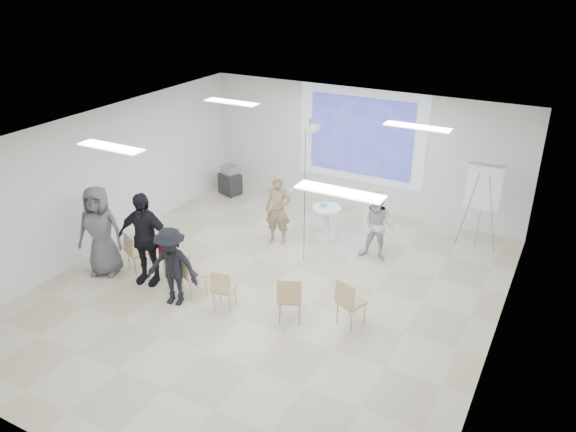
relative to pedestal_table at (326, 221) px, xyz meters
The scene contains 30 objects.
floor 2.57m from the pedestal_table, 90.85° to the right, with size 8.00×9.00×0.10m, color beige.
ceiling 3.64m from the pedestal_table, 90.85° to the right, with size 8.00×9.00×0.10m, color white.
wall_back 2.28m from the pedestal_table, 91.06° to the left, with size 8.00×0.10×3.00m, color silver.
wall_left 4.92m from the pedestal_table, 148.27° to the right, with size 0.10×9.00×3.00m, color silver.
wall_right 4.86m from the pedestal_table, 32.21° to the right, with size 0.10×9.00×3.00m, color silver.
projection_halo 2.41m from the pedestal_table, 91.10° to the left, with size 3.20×0.01×2.30m, color silver.
projection_image 2.40m from the pedestal_table, 91.11° to the left, with size 2.60×0.01×1.90m, color #3133A7.
pedestal_table is the anchor object (origin of this frame).
player_left 1.16m from the pedestal_table, 144.04° to the right, with size 0.64×0.43×1.76m, color #927A5A.
player_right 1.39m from the pedestal_table, 15.15° to the right, with size 0.80×0.64×1.65m, color silver.
controller_left 1.07m from the pedestal_table, 151.06° to the right, with size 0.04×0.11×0.04m, color white.
controller_right 1.30m from the pedestal_table, ahead, with size 0.04×0.13×0.04m, color white.
chair_far_left 4.15m from the pedestal_table, 131.27° to the right, with size 0.52×0.53×0.82m.
chair_left_mid 3.55m from the pedestal_table, 122.21° to the right, with size 0.54×0.57×0.92m.
chair_left_inner 3.52m from the pedestal_table, 110.55° to the right, with size 0.53×0.54×0.84m.
chair_center 3.43m from the pedestal_table, 97.39° to the right, with size 0.45×0.47×0.79m.
chair_right_inner 3.28m from the pedestal_table, 76.27° to the right, with size 0.56×0.58×0.89m.
chair_right_far 3.27m from the pedestal_table, 58.74° to the right, with size 0.53×0.54×0.86m.
red_jacket 3.67m from the pedestal_table, 120.70° to the right, with size 0.47×0.11×0.45m, color maroon.
laptop 3.43m from the pedestal_table, 110.60° to the right, with size 0.31×0.22×0.02m, color black.
audience_left 4.04m from the pedestal_table, 124.77° to the right, with size 1.23×0.74×2.12m, color black.
audience_mid 3.91m from the pedestal_table, 110.23° to the right, with size 1.11×0.60×1.71m, color black.
audience_outer 4.77m from the pedestal_table, 133.48° to the right, with size 1.00×0.66×2.05m, color #555459.
flipchart_easel 3.38m from the pedestal_table, 20.15° to the left, with size 0.84×0.63×1.93m.
av_cart 3.55m from the pedestal_table, 160.57° to the left, with size 0.63×0.56×0.79m.
ceiling_projector 2.48m from the pedestal_table, 86.60° to the right, with size 0.30×0.25×3.00m.
fluor_panel_nw 3.29m from the pedestal_table, 165.48° to the right, with size 1.20×0.30×0.02m, color white.
fluor_panel_ne 3.25m from the pedestal_table, 15.05° to the right, with size 1.20×0.30×0.02m, color white.
fluor_panel_sw 5.18m from the pedestal_table, 116.83° to the right, with size 1.20×0.30×0.02m, color white.
fluor_panel_se 5.15m from the pedestal_table, 64.02° to the right, with size 1.20×0.30×0.02m, color white.
Camera 1 is at (4.61, -7.76, 5.74)m, focal length 35.00 mm.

